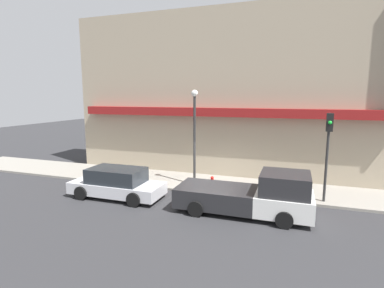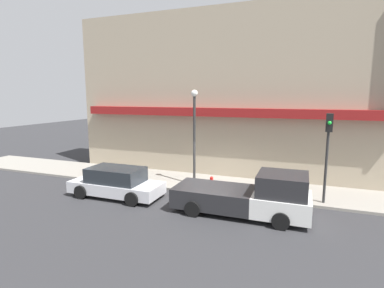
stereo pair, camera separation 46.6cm
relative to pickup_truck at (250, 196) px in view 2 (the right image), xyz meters
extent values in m
plane|color=#2D2D30|center=(-2.51, 1.78, -0.81)|extent=(80.00, 80.00, 0.00)
cube|color=gray|center=(-2.51, 3.46, -0.75)|extent=(36.00, 3.37, 0.13)
cube|color=tan|center=(-2.51, 6.65, 4.20)|extent=(19.80, 3.00, 10.03)
cube|color=maroon|center=(-2.51, 4.85, 3.18)|extent=(18.22, 0.60, 0.50)
cube|color=white|center=(1.29, 0.00, -0.19)|extent=(2.26, 2.06, 0.82)
cube|color=#262628|center=(1.29, 0.00, 0.64)|extent=(1.92, 1.89, 0.85)
cube|color=#262628|center=(-1.53, 0.00, -0.19)|extent=(3.39, 2.06, 0.82)
cylinder|color=black|center=(1.35, 1.03, -0.48)|extent=(0.67, 0.22, 0.67)
cylinder|color=black|center=(1.35, -1.03, -0.48)|extent=(0.67, 0.22, 0.67)
cylinder|color=black|center=(-2.15, 1.03, -0.48)|extent=(0.67, 0.22, 0.67)
cylinder|color=black|center=(-2.15, -1.03, -0.48)|extent=(0.67, 0.22, 0.67)
cube|color=silver|center=(-6.57, 0.00, -0.33)|extent=(4.61, 1.79, 0.56)
cube|color=#23282D|center=(-6.57, 0.00, 0.30)|extent=(2.67, 1.61, 0.70)
cylinder|color=black|center=(-5.14, 0.90, -0.48)|extent=(0.67, 0.22, 0.67)
cylinder|color=black|center=(-5.14, -0.90, -0.48)|extent=(0.67, 0.22, 0.67)
cylinder|color=black|center=(-7.99, 0.90, -0.48)|extent=(0.67, 0.22, 0.67)
cylinder|color=black|center=(-7.99, -0.90, -0.48)|extent=(0.67, 0.22, 0.67)
cylinder|color=red|center=(-2.39, 2.41, -0.43)|extent=(0.19, 0.19, 0.52)
sphere|color=red|center=(-2.39, 2.41, -0.10)|extent=(0.18, 0.18, 0.18)
cylinder|color=#2D2D2D|center=(-3.51, 2.86, 1.70)|extent=(0.14, 0.14, 4.77)
sphere|color=silver|center=(-3.51, 2.86, 4.26)|extent=(0.36, 0.36, 0.36)
cylinder|color=#2D2D2D|center=(2.99, 2.29, 1.34)|extent=(0.12, 0.12, 4.06)
cube|color=black|center=(2.99, 2.13, 2.98)|extent=(0.28, 0.20, 0.80)
sphere|color=green|center=(2.99, 2.01, 2.98)|extent=(0.16, 0.16, 0.16)
camera|label=1|loc=(1.52, -12.20, 4.13)|focal=28.00mm
camera|label=2|loc=(1.96, -12.04, 4.13)|focal=28.00mm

